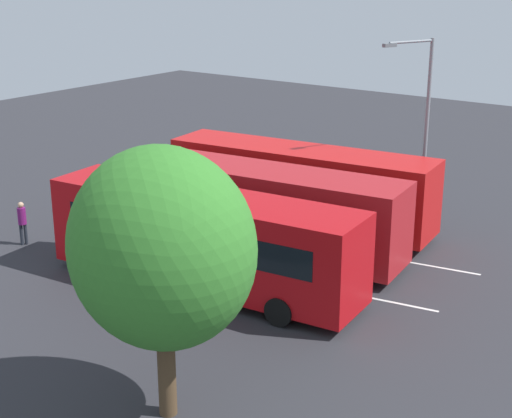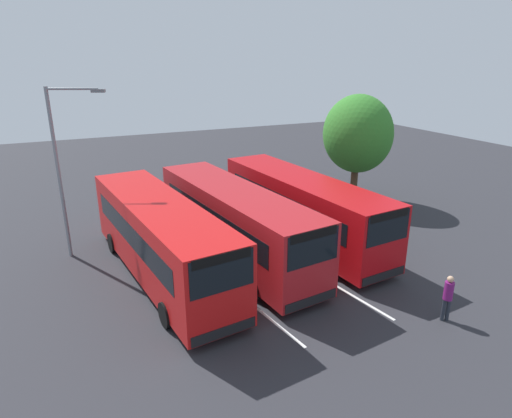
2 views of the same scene
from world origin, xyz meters
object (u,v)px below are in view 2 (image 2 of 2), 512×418
depot_tree (358,134)px  bus_center_left (235,221)px  bus_center_right (302,207)px  pedestrian (448,295)px  bus_far_left (161,237)px  street_lamp (63,163)px

depot_tree → bus_center_left: bearing=-65.5°
bus_center_right → pedestrian: bearing=1.5°
bus_far_left → pedestrian: bearing=41.4°
pedestrian → depot_tree: (-12.41, 5.33, 3.29)m
pedestrian → street_lamp: size_ratio=0.23×
depot_tree → street_lamp: bearing=-85.8°
street_lamp → depot_tree: street_lamp is taller
pedestrian → depot_tree: size_ratio=0.26×
bus_far_left → bus_center_left: same height
pedestrian → street_lamp: bearing=72.6°
bus_center_right → pedestrian: size_ratio=6.57×
bus_center_left → street_lamp: street_lamp is taller
street_lamp → depot_tree: size_ratio=1.14×
street_lamp → depot_tree: bearing=28.5°
bus_far_left → bus_center_right: (-0.83, 7.20, 0.00)m
bus_center_right → pedestrian: (8.24, 0.98, -0.78)m
street_lamp → depot_tree: (-1.22, 16.73, -0.10)m
bus_far_left → bus_center_right: same height
bus_center_left → bus_center_right: same height
bus_far_left → bus_center_right: 7.25m
depot_tree → bus_center_right: bearing=-56.6°
depot_tree → pedestrian: bearing=-23.2°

